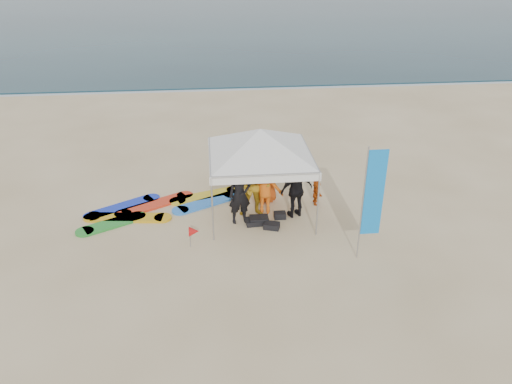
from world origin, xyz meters
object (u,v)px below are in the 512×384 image
at_px(person_orange_a, 265,187).
at_px(person_black_b, 297,190).
at_px(canopy_tent, 260,129).
at_px(marker_pennant, 194,231).
at_px(surfboard_spread, 157,208).
at_px(feather_flag, 373,195).
at_px(person_orange_b, 265,174).
at_px(person_black_a, 240,195).
at_px(person_seated, 316,192).
at_px(person_yellow, 254,187).

height_order(person_orange_a, person_black_b, person_black_b).
distance_m(canopy_tent, marker_pennant, 3.52).
distance_m(person_black_b, surfboard_spread, 4.51).
bearing_deg(feather_flag, person_orange_b, 123.95).
distance_m(person_orange_a, canopy_tent, 1.90).
bearing_deg(canopy_tent, person_black_a, -141.46).
height_order(person_orange_b, surfboard_spread, person_orange_b).
xyz_separation_m(person_orange_a, person_orange_b, (0.09, 0.74, 0.10)).
bearing_deg(person_seated, person_yellow, 108.38).
distance_m(person_seated, marker_pennant, 4.45).
relative_size(canopy_tent, marker_pennant, 6.58).
bearing_deg(surfboard_spread, person_orange_a, -8.58).
bearing_deg(surfboard_spread, person_black_a, -22.21).
xyz_separation_m(person_orange_b, surfboard_spread, (-3.51, -0.22, -0.93)).
bearing_deg(surfboard_spread, person_seated, -1.63).
height_order(person_orange_b, marker_pennant, person_orange_b).
bearing_deg(person_black_a, person_yellow, 29.06).
distance_m(person_seated, surfboard_spread, 5.14).
xyz_separation_m(person_orange_b, marker_pennant, (-2.27, -2.54, -0.47)).
bearing_deg(person_orange_b, person_black_a, 59.23).
distance_m(feather_flag, surfboard_spread, 6.94).
xyz_separation_m(person_yellow, person_orange_a, (0.35, 0.17, -0.10)).
xyz_separation_m(person_orange_a, marker_pennant, (-2.18, -1.80, -0.37)).
height_order(canopy_tent, marker_pennant, canopy_tent).
distance_m(person_orange_a, person_seated, 1.80).
bearing_deg(canopy_tent, person_orange_a, 5.29).
distance_m(person_orange_a, feather_flag, 3.80).
bearing_deg(person_yellow, feather_flag, -36.49).
height_order(person_black_a, person_orange_b, person_orange_b).
xyz_separation_m(person_black_b, canopy_tent, (-1.08, 0.33, 1.86)).
height_order(person_orange_b, person_seated, person_orange_b).
bearing_deg(person_black_a, person_seated, 10.74).
xyz_separation_m(person_yellow, marker_pennant, (-1.83, -1.62, -0.47)).
bearing_deg(person_black_b, canopy_tent, -35.34).
bearing_deg(person_orange_a, person_black_b, 167.02).
bearing_deg(person_orange_a, person_yellow, 33.54).
xyz_separation_m(person_yellow, canopy_tent, (0.19, 0.16, 1.79)).
relative_size(person_black_a, person_orange_a, 1.05).
xyz_separation_m(person_seated, canopy_tent, (-1.86, -0.38, 2.33)).
bearing_deg(person_black_a, feather_flag, -43.08).
distance_m(person_black_b, person_orange_b, 1.36).
bearing_deg(person_black_a, marker_pennant, -146.48).
bearing_deg(feather_flag, person_yellow, 137.33).
height_order(person_black_b, person_orange_b, person_orange_b).
bearing_deg(person_yellow, person_black_a, -135.64).
height_order(person_black_b, surfboard_spread, person_black_b).
xyz_separation_m(canopy_tent, feather_flag, (2.59, -2.72, -0.87)).
height_order(person_black_a, person_yellow, person_yellow).
distance_m(person_yellow, person_black_b, 1.28).
xyz_separation_m(person_black_a, marker_pennant, (-1.36, -1.25, -0.42)).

